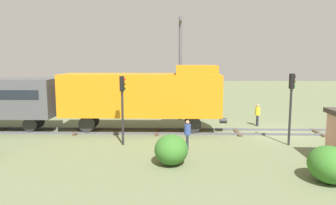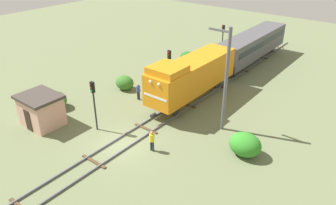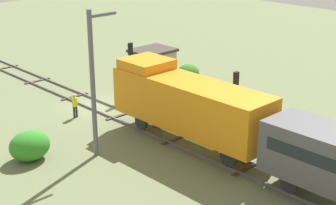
# 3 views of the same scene
# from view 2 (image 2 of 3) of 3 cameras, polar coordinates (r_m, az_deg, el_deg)

# --- Properties ---
(ground_plane) EXTENTS (101.85, 101.85, 0.00)m
(ground_plane) POSITION_cam_2_polar(r_m,az_deg,el_deg) (26.03, -8.02, -7.22)
(ground_plane) COLOR #66704C
(railway_track) EXTENTS (2.40, 67.90, 0.16)m
(railway_track) POSITION_cam_2_polar(r_m,az_deg,el_deg) (25.98, -8.03, -7.09)
(railway_track) COLOR #595960
(railway_track) RESTS_ON ground
(locomotive) EXTENTS (2.90, 11.60, 4.60)m
(locomotive) POSITION_cam_2_polar(r_m,az_deg,el_deg) (31.08, 4.10, 4.86)
(locomotive) COLOR orange
(locomotive) RESTS_ON railway_track
(passenger_car_leading) EXTENTS (2.84, 14.00, 3.66)m
(passenger_car_leading) POSITION_cam_2_polar(r_m,az_deg,el_deg) (42.27, 14.50, 9.90)
(passenger_car_leading) COLOR #4C4C51
(passenger_car_leading) RESTS_ON railway_track
(traffic_signal_near) EXTENTS (0.32, 0.34, 4.35)m
(traffic_signal_near) POSITION_cam_2_polar(r_m,az_deg,el_deg) (26.78, -12.85, 0.90)
(traffic_signal_near) COLOR #262628
(traffic_signal_near) RESTS_ON ground
(traffic_signal_mid) EXTENTS (0.32, 0.34, 4.20)m
(traffic_signal_mid) POSITION_cam_2_polar(r_m,az_deg,el_deg) (33.59, 0.21, 6.97)
(traffic_signal_mid) COLOR #262628
(traffic_signal_mid) RESTS_ON ground
(traffic_signal_far) EXTENTS (0.32, 0.34, 4.47)m
(traffic_signal_far) POSITION_cam_2_polar(r_m,az_deg,el_deg) (42.66, 9.50, 11.35)
(traffic_signal_far) COLOR #262628
(traffic_signal_far) RESTS_ON ground
(worker_near_track) EXTENTS (0.38, 0.38, 1.70)m
(worker_near_track) POSITION_cam_2_polar(r_m,az_deg,el_deg) (24.56, -2.81, -6.47)
(worker_near_track) COLOR #262B38
(worker_near_track) RESTS_ON ground
(worker_by_signal) EXTENTS (0.38, 0.38, 1.70)m
(worker_by_signal) POSITION_cam_2_polar(r_m,az_deg,el_deg) (32.10, -5.20, 2.11)
(worker_by_signal) COLOR #262B38
(worker_by_signal) RESTS_ON ground
(catenary_mast) EXTENTS (1.94, 0.28, 8.66)m
(catenary_mast) POSITION_cam_2_polar(r_m,az_deg,el_deg) (25.98, 10.00, 4.13)
(catenary_mast) COLOR #595960
(catenary_mast) RESTS_ON ground
(relay_hut) EXTENTS (3.50, 2.90, 2.74)m
(relay_hut) POSITION_cam_2_polar(r_m,az_deg,el_deg) (29.65, -21.20, -1.19)
(relay_hut) COLOR #D19E8C
(relay_hut) RESTS_ON ground
(bush_near) EXTENTS (2.15, 1.76, 1.57)m
(bush_near) POSITION_cam_2_polar(r_m,az_deg,el_deg) (32.38, -18.86, 0.46)
(bush_near) COLOR #357126
(bush_near) RESTS_ON ground
(bush_mid) EXTENTS (2.06, 1.68, 1.50)m
(bush_mid) POSITION_cam_2_polar(r_m,az_deg,el_deg) (34.57, -7.56, 3.45)
(bush_mid) COLOR #346C26
(bush_mid) RESTS_ON ground
(bush_far) EXTENTS (2.09, 1.71, 1.52)m
(bush_far) POSITION_cam_2_polar(r_m,az_deg,el_deg) (41.50, 3.48, 7.83)
(bush_far) COLOR #255F26
(bush_far) RESTS_ON ground
(bush_back) EXTENTS (2.43, 1.99, 1.77)m
(bush_back) POSITION_cam_2_polar(r_m,az_deg,el_deg) (24.84, 13.28, -7.15)
(bush_back) COLOR #308526
(bush_back) RESTS_ON ground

